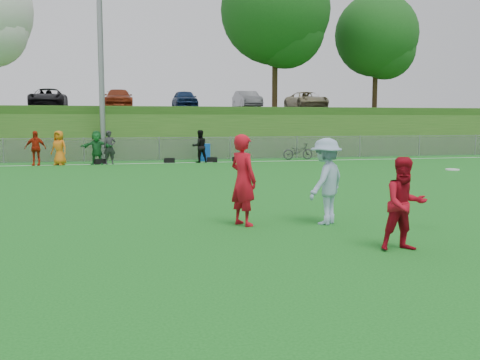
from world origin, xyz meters
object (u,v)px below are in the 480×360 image
object	(u,v)px
player_red_left	(243,180)
player_red_center	(405,204)
player_blue	(326,181)
recycling_bin	(205,152)
bicycle	(298,151)
frisbee	(452,170)

from	to	relation	value
player_red_left	player_red_center	bearing A→B (deg)	-169.71
player_red_left	player_blue	bearing A→B (deg)	-126.06
player_red_left	player_blue	size ratio (longest dim) A/B	1.05
player_red_center	recycling_bin	xyz separation A→B (m)	(0.09, 20.66, -0.32)
player_red_left	recycling_bin	distance (m)	18.06
player_red_left	player_blue	distance (m)	1.76
player_red_left	bicycle	size ratio (longest dim) A/B	1.09
player_red_left	player_red_center	distance (m)	3.48
player_red_left	player_blue	xyz separation A→B (m)	(1.74, -0.26, -0.04)
player_blue	frisbee	world-z (taller)	player_blue
player_red_center	bicycle	bearing A→B (deg)	78.43
player_red_left	bicycle	bearing A→B (deg)	-50.36
frisbee	bicycle	distance (m)	19.77
player_red_left	player_blue	world-z (taller)	player_red_left
player_red_left	recycling_bin	world-z (taller)	player_red_left
recycling_bin	bicycle	xyz separation A→B (m)	(5.30, -0.14, -0.01)
player_red_center	frisbee	size ratio (longest dim) A/B	5.98
player_red_left	recycling_bin	xyz separation A→B (m)	(2.21, 17.91, -0.49)
player_red_center	player_blue	size ratio (longest dim) A/B	0.87
recycling_bin	bicycle	world-z (taller)	recycling_bin
player_red_center	recycling_bin	size ratio (longest dim) A/B	1.69
player_red_center	recycling_bin	bearing A→B (deg)	92.91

